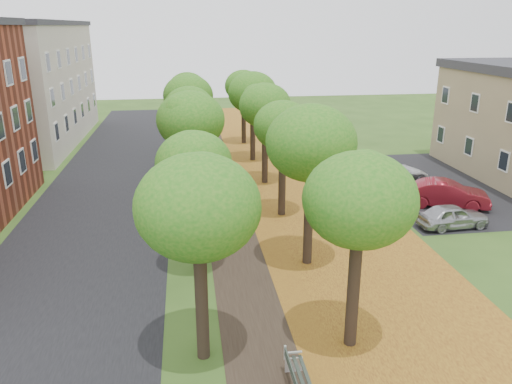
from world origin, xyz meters
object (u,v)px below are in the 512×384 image
object	(u,v)px
bench	(298,378)
car_white	(393,173)
car_grey	(396,176)
car_red	(447,194)
car_silver	(453,216)

from	to	relation	value
bench	car_white	distance (m)	21.49
car_grey	car_white	xyz separation A→B (m)	(0.00, 0.53, 0.05)
car_red	car_grey	world-z (taller)	car_red
bench	car_grey	size ratio (longest dim) A/B	0.45
car_silver	car_white	bearing A→B (deg)	-4.34
car_silver	car_grey	size ratio (longest dim) A/B	0.86
car_silver	car_white	distance (m)	7.80
car_grey	car_white	world-z (taller)	car_white
bench	car_white	bearing A→B (deg)	-29.66
car_grey	car_white	distance (m)	0.54
car_white	car_red	bearing A→B (deg)	-177.87
bench	car_silver	bearing A→B (deg)	-44.32
car_silver	car_red	xyz separation A→B (m)	(1.24, 3.03, 0.14)
car_red	car_grey	bearing A→B (deg)	37.24
car_grey	car_white	size ratio (longest dim) A/B	0.88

